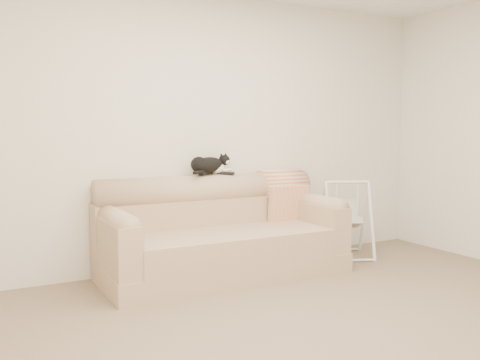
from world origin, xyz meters
The scene contains 8 objects.
ground_plane centered at (0.00, 0.00, 0.00)m, with size 5.00×5.00×0.00m, color #71624C.
room_shell centered at (0.00, 0.00, 1.53)m, with size 5.04×4.04×2.60m.
sofa centered at (-0.07, 1.62, 0.35)m, with size 2.20×0.93×0.90m.
remote_a centered at (-0.10, 1.87, 0.91)m, with size 0.18×0.14×0.03m.
remote_b centered at (0.10, 1.84, 0.91)m, with size 0.18×0.11×0.02m.
tuxedo_cat centered at (-0.07, 1.85, 0.99)m, with size 0.48×0.30×0.19m.
throw_blanket centered at (0.73, 1.84, 0.72)m, with size 0.45×0.38×0.58m.
baby_swing centered at (1.38, 1.61, 0.40)m, with size 0.65×0.67×0.80m.
Camera 1 is at (-2.18, -2.71, 1.34)m, focal length 40.00 mm.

